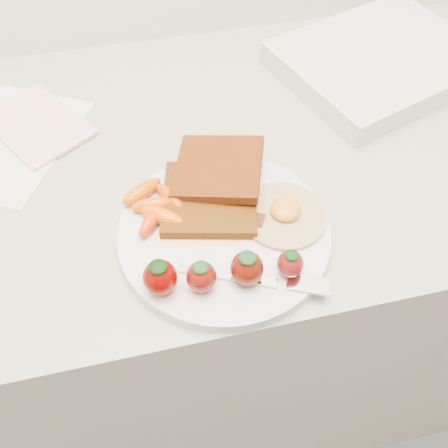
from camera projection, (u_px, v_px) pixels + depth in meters
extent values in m
cube|color=gray|center=(203.00, 298.00, 1.10)|extent=(2.00, 0.60, 0.90)
cylinder|color=silver|center=(224.00, 233.00, 0.64)|extent=(0.27, 0.27, 0.02)
cube|color=#441E09|center=(210.00, 199.00, 0.65)|extent=(0.14, 0.14, 0.01)
cube|color=#331406|center=(218.00, 168.00, 0.66)|extent=(0.15, 0.15, 0.03)
cylinder|color=#C8B090|center=(284.00, 215.00, 0.64)|extent=(0.14, 0.14, 0.01)
ellipsoid|color=orange|center=(285.00, 210.00, 0.63)|extent=(0.05, 0.05, 0.02)
cube|color=#3C0205|center=(219.00, 222.00, 0.63)|extent=(0.09, 0.03, 0.00)
cube|color=black|center=(230.00, 214.00, 0.64)|extent=(0.09, 0.06, 0.00)
cube|color=black|center=(222.00, 208.00, 0.64)|extent=(0.09, 0.03, 0.00)
ellipsoid|color=#DA5409|center=(152.00, 205.00, 0.64)|extent=(0.06, 0.02, 0.02)
ellipsoid|color=#E06300|center=(162.00, 216.00, 0.63)|extent=(0.06, 0.05, 0.02)
ellipsoid|color=#E53706|center=(151.00, 222.00, 0.62)|extent=(0.04, 0.05, 0.02)
ellipsoid|color=#CE4604|center=(170.00, 197.00, 0.65)|extent=(0.04, 0.06, 0.02)
ellipsoid|color=#DF5600|center=(142.00, 191.00, 0.65)|extent=(0.06, 0.05, 0.02)
ellipsoid|color=#600300|center=(160.00, 277.00, 0.56)|extent=(0.04, 0.04, 0.04)
ellipsoid|color=black|center=(158.00, 267.00, 0.54)|extent=(0.02, 0.02, 0.01)
ellipsoid|color=#670D06|center=(201.00, 277.00, 0.56)|extent=(0.04, 0.04, 0.04)
ellipsoid|color=#194112|center=(201.00, 267.00, 0.55)|extent=(0.02, 0.02, 0.01)
ellipsoid|color=#4F0E04|center=(247.00, 268.00, 0.57)|extent=(0.04, 0.04, 0.04)
ellipsoid|color=#113D12|center=(248.00, 258.00, 0.55)|extent=(0.02, 0.02, 0.01)
ellipsoid|color=maroon|center=(290.00, 264.00, 0.58)|extent=(0.03, 0.03, 0.04)
ellipsoid|color=black|center=(292.00, 255.00, 0.56)|extent=(0.02, 0.02, 0.01)
cube|color=white|center=(227.00, 275.00, 0.58)|extent=(0.11, 0.06, 0.00)
cube|color=silver|center=(308.00, 284.00, 0.58)|extent=(0.05, 0.04, 0.00)
cube|color=white|center=(9.00, 141.00, 0.75)|extent=(0.26, 0.29, 0.00)
cube|color=#F7B9BD|center=(36.00, 124.00, 0.77)|extent=(0.19, 0.20, 0.01)
cube|color=silver|center=(380.00, 61.00, 0.84)|extent=(0.38, 0.34, 0.04)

